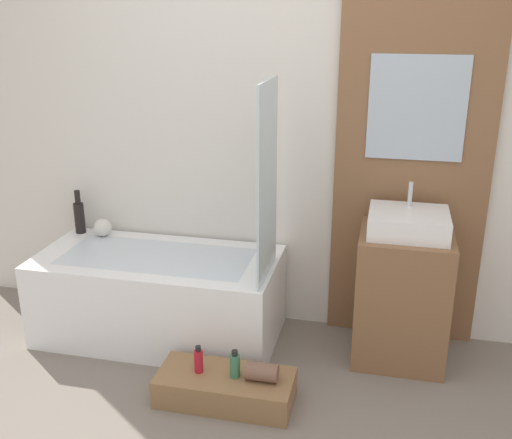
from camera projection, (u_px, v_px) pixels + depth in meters
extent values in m
cube|color=silver|center=(279.00, 116.00, 3.47)|extent=(4.20, 0.06, 2.60)
cube|color=brown|center=(416.00, 123.00, 3.26)|extent=(0.86, 0.03, 2.60)
cube|color=#ADBCCC|center=(417.00, 108.00, 3.21)|extent=(0.52, 0.01, 0.56)
cube|color=white|center=(159.00, 296.00, 3.59)|extent=(1.42, 0.69, 0.52)
cube|color=silver|center=(157.00, 257.00, 3.50)|extent=(1.11, 0.48, 0.01)
cube|color=silver|center=(267.00, 182.00, 3.10)|extent=(0.01, 0.45, 1.04)
cube|color=olive|center=(225.00, 388.00, 3.03)|extent=(0.69, 0.31, 0.15)
cube|color=brown|center=(402.00, 296.00, 3.33)|extent=(0.50, 0.47, 0.75)
cube|color=white|center=(408.00, 223.00, 3.19)|extent=(0.42, 0.36, 0.12)
cylinder|color=silver|center=(410.00, 194.00, 3.23)|extent=(0.02, 0.02, 0.14)
cylinder|color=black|center=(80.00, 218.00, 3.84)|extent=(0.06, 0.06, 0.20)
cylinder|color=black|center=(77.00, 197.00, 3.79)|extent=(0.04, 0.04, 0.08)
sphere|color=silver|center=(103.00, 227.00, 3.80)|extent=(0.11, 0.11, 0.11)
cylinder|color=#B21928|center=(199.00, 361.00, 3.02)|extent=(0.05, 0.05, 0.12)
cylinder|color=black|center=(198.00, 349.00, 2.99)|extent=(0.03, 0.03, 0.03)
cylinder|color=#38704C|center=(235.00, 366.00, 2.98)|extent=(0.05, 0.05, 0.12)
cylinder|color=black|center=(235.00, 353.00, 2.95)|extent=(0.03, 0.03, 0.03)
cylinder|color=brown|center=(262.00, 372.00, 2.95)|extent=(0.16, 0.09, 0.09)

